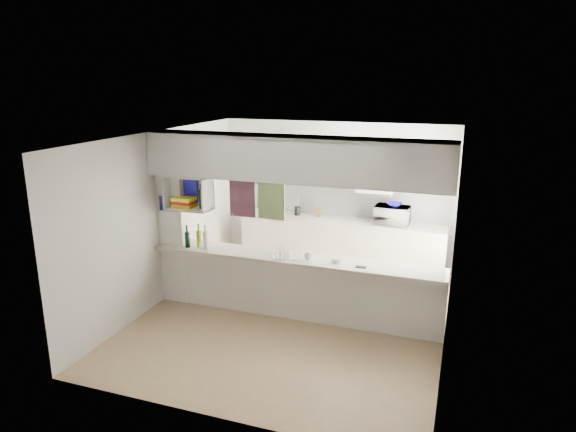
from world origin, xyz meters
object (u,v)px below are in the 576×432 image
at_px(bowl, 394,205).
at_px(microwave, 392,215).
at_px(wine_bottles, 198,239).
at_px(dish_rack, 287,250).

bearing_deg(bowl, microwave, 147.11).
relative_size(microwave, wine_bottles, 1.54).
bearing_deg(dish_rack, wine_bottles, 164.76).
bearing_deg(dish_rack, bowl, 42.58).
relative_size(bowl, dish_rack, 0.51).
relative_size(dish_rack, wine_bottles, 1.32).
height_order(bowl, dish_rack, bowl).
xyz_separation_m(bowl, dish_rack, (-1.17, -2.11, -0.26)).
distance_m(dish_rack, wine_bottles, 1.37).
xyz_separation_m(microwave, dish_rack, (-1.15, -2.13, -0.07)).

